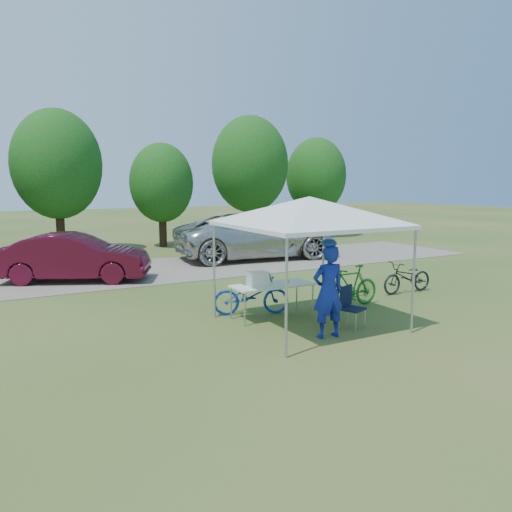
% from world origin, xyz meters
% --- Properties ---
extents(ground, '(100.00, 100.00, 0.00)m').
position_xyz_m(ground, '(0.00, 0.00, 0.00)').
color(ground, '#2D5119').
rests_on(ground, ground).
extents(gravel_strip, '(24.00, 5.00, 0.02)m').
position_xyz_m(gravel_strip, '(0.00, 8.00, 0.01)').
color(gravel_strip, gray).
rests_on(gravel_strip, ground).
extents(canopy, '(4.53, 4.53, 3.00)m').
position_xyz_m(canopy, '(0.00, 0.00, 2.65)').
color(canopy, '#A5A5AA').
rests_on(canopy, ground).
extents(treeline, '(24.89, 4.28, 6.30)m').
position_xyz_m(treeline, '(-0.29, 14.05, 3.53)').
color(treeline, '#382314').
rests_on(treeline, ground).
extents(folding_table, '(1.85, 0.77, 0.76)m').
position_xyz_m(folding_table, '(-0.36, 0.87, 0.72)').
color(folding_table, white).
rests_on(folding_table, ground).
extents(folding_chair, '(0.57, 0.60, 0.87)m').
position_xyz_m(folding_chair, '(0.66, -0.56, 0.51)').
color(folding_chair, black).
rests_on(folding_chair, ground).
extents(cooler, '(0.44, 0.30, 0.32)m').
position_xyz_m(cooler, '(-0.75, 0.87, 0.92)').
color(cooler, white).
rests_on(cooler, folding_table).
extents(ice_cream_cup, '(0.08, 0.08, 0.06)m').
position_xyz_m(ice_cream_cup, '(0.01, 0.82, 0.79)').
color(ice_cream_cup, gold).
rests_on(ice_cream_cup, folding_table).
extents(cyclist, '(0.71, 0.50, 1.83)m').
position_xyz_m(cyclist, '(-0.16, -0.90, 0.91)').
color(cyclist, navy).
rests_on(cyclist, ground).
extents(bike_blue, '(1.85, 1.17, 0.92)m').
position_xyz_m(bike_blue, '(-0.66, 1.34, 0.46)').
color(bike_blue, '#1337A6').
rests_on(bike_blue, ground).
extents(bike_green, '(1.73, 0.57, 1.03)m').
position_xyz_m(bike_green, '(1.77, 0.74, 0.51)').
color(bike_green, '#186D1D').
rests_on(bike_green, ground).
extents(bike_dark, '(1.67, 0.59, 0.88)m').
position_xyz_m(bike_dark, '(4.17, 1.23, 0.44)').
color(bike_dark, black).
rests_on(bike_dark, ground).
extents(minivan, '(6.77, 3.77, 1.79)m').
position_xyz_m(minivan, '(3.60, 8.74, 0.92)').
color(minivan, beige).
rests_on(minivan, gravel_strip).
extents(sedan, '(4.68, 3.25, 1.46)m').
position_xyz_m(sedan, '(-3.56, 7.32, 0.75)').
color(sedan, '#4F0D21').
rests_on(sedan, gravel_strip).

